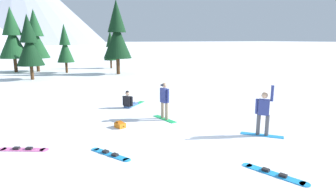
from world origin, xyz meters
TOP-DOWN VIEW (x-y plane):
  - ground_plane at (0.00, 0.00)m, footprint 800.00×800.00m
  - snowboarder_foreground at (3.18, 0.32)m, footprint 1.30×1.34m
  - snowboarder_midground at (0.70, 3.97)m, footprint 0.57×1.53m
  - snowboarder_background at (-0.04, 6.92)m, footprint 1.57×1.45m
  - loose_snowboard_near_left at (1.17, -2.19)m, footprint 0.95×1.86m
  - loose_snowboard_far_spare at (-5.14, 2.76)m, footprint 1.69×1.07m
  - loose_snowboard_near_right at (-2.58, 1.08)m, footprint 1.05×1.61m
  - backpack_orange at (-1.51, 3.68)m, footprint 0.44×0.55m
  - pine_tree_short at (4.25, 27.84)m, footprint 1.71×1.71m
  - pine_tree_tall at (-6.58, 28.32)m, footprint 3.08×3.08m
  - pine_tree_slender at (-1.45, 25.16)m, footprint 1.83×1.83m
  - pine_tree_twin at (-4.29, 27.94)m, footprint 2.86×2.86m
  - pine_tree_broad at (-4.89, 20.93)m, footprint 2.37×2.37m
  - pine_tree_young at (3.41, 21.49)m, footprint 2.94×2.94m

SIDE VIEW (x-z plane):
  - ground_plane at x=0.00m, z-range 0.00..0.00m
  - loose_snowboard_far_spare at x=-5.14m, z-range -0.02..0.07m
  - loose_snowboard_near_left at x=1.17m, z-range -0.02..0.07m
  - loose_snowboard_near_right at x=-2.58m, z-range -0.02..0.07m
  - backpack_orange at x=-1.51m, z-range -0.02..0.25m
  - snowboarder_background at x=-0.04m, z-range -0.15..0.80m
  - snowboarder_midground at x=0.70m, z-range 0.05..1.78m
  - snowboarder_foreground at x=3.18m, z-range -0.06..1.93m
  - pine_tree_short at x=4.25m, z-range 0.21..4.97m
  - pine_tree_slender at x=-1.45m, z-range 0.24..5.58m
  - pine_tree_broad at x=-4.89m, z-range 0.27..6.19m
  - pine_tree_twin at x=-4.29m, z-range 0.32..7.34m
  - pine_tree_tall at x=-6.58m, z-range 0.33..7.53m
  - pine_tree_young at x=3.41m, z-range 0.35..8.05m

